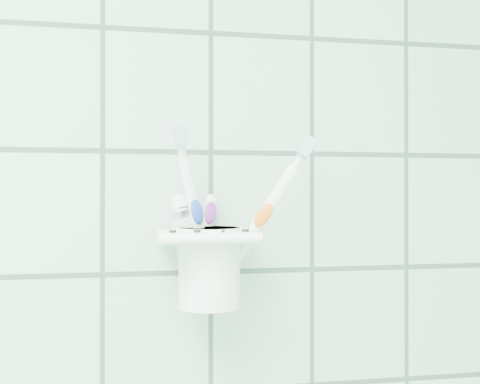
% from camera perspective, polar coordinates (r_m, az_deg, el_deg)
% --- Properties ---
extents(holder_bracket, '(0.11, 0.10, 0.03)m').
position_cam_1_polar(holder_bracket, '(0.62, -3.62, -4.83)').
color(holder_bracket, white).
rests_on(holder_bracket, wall_back).
extents(cup, '(0.08, 0.08, 0.09)m').
position_cam_1_polar(cup, '(0.62, -3.30, -7.62)').
color(cup, white).
rests_on(cup, holder_bracket).
extents(toothbrush_pink, '(0.05, 0.02, 0.20)m').
position_cam_1_polar(toothbrush_pink, '(0.61, -2.70, -2.02)').
color(toothbrush_pink, white).
rests_on(toothbrush_pink, cup).
extents(toothbrush_blue, '(0.04, 0.08, 0.20)m').
position_cam_1_polar(toothbrush_blue, '(0.61, -4.37, -1.72)').
color(toothbrush_blue, white).
rests_on(toothbrush_blue, cup).
extents(toothbrush_orange, '(0.11, 0.03, 0.21)m').
position_cam_1_polar(toothbrush_orange, '(0.63, -3.01, -1.07)').
color(toothbrush_orange, white).
rests_on(toothbrush_orange, cup).
extents(toothpaste_tube, '(0.05, 0.03, 0.13)m').
position_cam_1_polar(toothpaste_tube, '(0.61, -4.21, -4.93)').
color(toothpaste_tube, silver).
rests_on(toothpaste_tube, cup).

